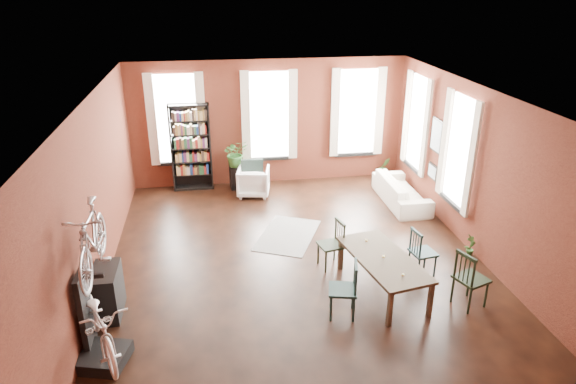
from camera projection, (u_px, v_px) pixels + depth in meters
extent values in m
plane|color=black|center=(299.00, 268.00, 9.63)|extent=(9.00, 9.00, 0.00)
cube|color=silver|center=(301.00, 99.00, 8.39)|extent=(7.00, 9.00, 0.04)
cube|color=#491B12|center=(269.00, 123.00, 13.11)|extent=(7.00, 0.04, 3.20)
cube|color=#491B12|center=(383.00, 366.00, 4.91)|extent=(7.00, 0.04, 3.20)
cube|color=#491B12|center=(93.00, 202.00, 8.51)|extent=(0.04, 9.00, 3.20)
cube|color=#491B12|center=(486.00, 178.00, 9.51)|extent=(0.04, 9.00, 3.20)
cube|color=white|center=(177.00, 119.00, 12.68)|extent=(1.00, 0.04, 2.20)
cube|color=beige|center=(177.00, 120.00, 12.61)|extent=(1.40, 0.06, 2.30)
cube|color=white|center=(269.00, 115.00, 13.00)|extent=(1.00, 0.04, 2.20)
cube|color=beige|center=(269.00, 116.00, 12.94)|extent=(1.40, 0.06, 2.30)
cube|color=white|center=(357.00, 112.00, 13.33)|extent=(1.00, 0.04, 2.20)
cube|color=beige|center=(358.00, 113.00, 13.27)|extent=(1.40, 0.06, 2.30)
cube|color=white|center=(461.00, 151.00, 10.34)|extent=(0.04, 1.00, 2.20)
cube|color=beige|center=(457.00, 151.00, 10.33)|extent=(0.06, 1.40, 2.30)
cube|color=white|center=(418.00, 123.00, 12.34)|extent=(0.04, 1.00, 2.20)
cube|color=beige|center=(416.00, 123.00, 12.33)|extent=(0.06, 1.40, 2.30)
cube|color=black|center=(437.00, 136.00, 11.34)|extent=(0.04, 0.55, 0.75)
cube|color=black|center=(433.00, 172.00, 11.67)|extent=(0.04, 0.45, 0.35)
cube|color=#483B2B|center=(382.00, 274.00, 8.81)|extent=(1.23, 2.06, 0.66)
cube|color=#16312F|center=(343.00, 289.00, 8.12)|extent=(0.53, 0.53, 0.95)
cube|color=black|center=(331.00, 245.00, 9.51)|extent=(0.50, 0.50, 0.91)
cube|color=black|center=(471.00, 279.00, 8.36)|extent=(0.59, 0.59, 1.00)
cube|color=#193538|center=(423.00, 252.00, 9.27)|extent=(0.47, 0.47, 0.90)
cube|color=black|center=(191.00, 147.00, 12.84)|extent=(1.00, 0.32, 2.20)
imported|color=white|center=(253.00, 180.00, 12.71)|extent=(0.88, 0.84, 0.78)
imported|color=beige|center=(402.00, 187.00, 12.26)|extent=(0.61, 2.08, 0.81)
cube|color=black|center=(288.00, 235.00, 10.83)|extent=(1.67, 1.98, 0.01)
cube|color=black|center=(104.00, 357.00, 7.23)|extent=(0.78, 0.78, 0.18)
cube|color=black|center=(86.00, 313.00, 7.26)|extent=(0.16, 0.60, 1.30)
cube|color=black|center=(107.00, 292.00, 8.19)|extent=(0.40, 0.80, 0.80)
cube|color=black|center=(236.00, 177.00, 13.14)|extent=(0.33, 0.33, 0.60)
imported|color=#2F5220|center=(384.00, 173.00, 13.94)|extent=(0.35, 0.58, 0.25)
imported|color=#2E6026|center=(469.00, 252.00, 10.02)|extent=(0.45, 0.50, 0.16)
imported|color=silver|center=(96.00, 299.00, 6.90)|extent=(0.89, 1.06, 1.71)
imported|color=#A5A8AD|center=(88.00, 218.00, 6.72)|extent=(0.47, 1.00, 1.66)
imported|color=#2C6126|center=(236.00, 156.00, 12.93)|extent=(0.78, 0.83, 0.54)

